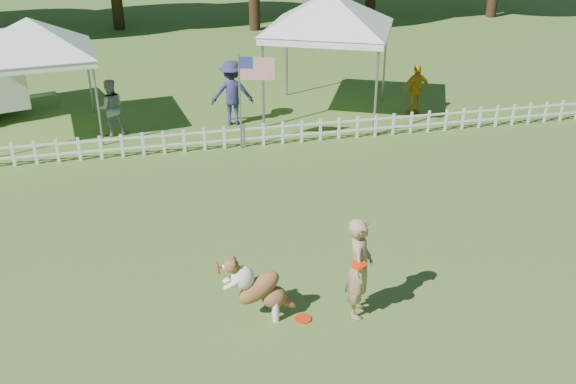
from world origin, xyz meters
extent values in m
plane|color=#395E1D|center=(0.00, 0.00, 0.00)|extent=(120.00, 120.00, 0.00)
imported|color=#A08060|center=(0.87, -0.25, 0.83)|extent=(0.60, 0.71, 1.66)
cylinder|color=red|center=(0.00, -0.23, 0.01)|extent=(0.32, 0.32, 0.02)
imported|color=gray|center=(-3.00, 8.65, 0.75)|extent=(0.81, 0.68, 1.50)
imported|color=navy|center=(0.23, 8.80, 0.89)|extent=(1.20, 0.76, 1.78)
imported|color=orange|center=(5.50, 8.52, 0.72)|extent=(0.86, 0.40, 1.44)
camera|label=1|loc=(-1.99, -8.02, 6.09)|focal=40.00mm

